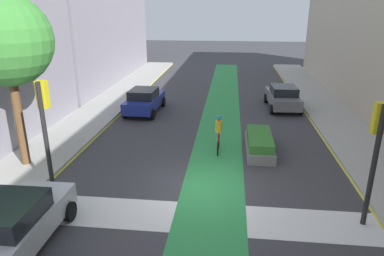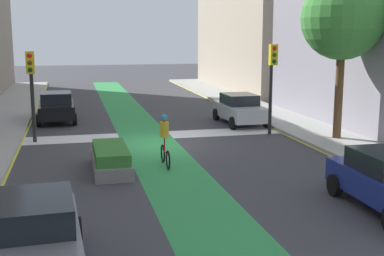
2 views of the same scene
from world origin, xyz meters
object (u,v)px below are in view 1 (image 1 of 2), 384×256
traffic_signal_near_right (376,141)px  median_planter (259,144)px  traffic_signal_near_left (45,117)px  car_silver_left_near (14,225)px  car_grey_right_far (283,97)px  car_blue_left_far (144,100)px  street_tree_near (6,41)px  cyclist_in_lane (219,133)px

traffic_signal_near_right → median_planter: traffic_signal_near_right is taller
traffic_signal_near_left → car_silver_left_near: traffic_signal_near_left is taller
traffic_signal_near_right → car_grey_right_far: size_ratio=0.93×
car_blue_left_far → car_grey_right_far: bearing=11.8°
street_tree_near → median_planter: bearing=15.3°
traffic_signal_near_left → car_blue_left_far: bearing=85.5°
cyclist_in_lane → median_planter: cyclist_in_lane is taller
traffic_signal_near_right → cyclist_in_lane: (-4.86, 5.22, -1.82)m
traffic_signal_near_right → car_silver_left_near: (-10.30, -2.49, -1.99)m
car_blue_left_far → median_planter: (7.01, -5.82, -0.40)m
traffic_signal_near_right → median_planter: (-2.90, 5.48, -2.39)m
traffic_signal_near_right → car_grey_right_far: 13.38m
car_grey_right_far → cyclist_in_lane: (-4.03, -7.98, 0.17)m
traffic_signal_near_right → traffic_signal_near_left: size_ratio=0.94×
car_grey_right_far → car_blue_left_far: size_ratio=1.00×
cyclist_in_lane → median_planter: bearing=7.5°
traffic_signal_near_right → median_planter: 6.64m
car_grey_right_far → street_tree_near: street_tree_near is taller
street_tree_near → median_planter: (10.17, 2.78, -4.92)m
car_blue_left_far → traffic_signal_near_left: bearing=-94.5°
car_silver_left_near → car_blue_left_far: size_ratio=0.99×
cyclist_in_lane → street_tree_near: 9.64m
cyclist_in_lane → median_planter: 2.05m
cyclist_in_lane → street_tree_near: size_ratio=0.26×
car_grey_right_far → car_silver_left_near: bearing=-121.1°
cyclist_in_lane → median_planter: size_ratio=0.56×
traffic_signal_near_right → street_tree_near: bearing=168.3°
car_grey_right_far → median_planter: size_ratio=1.28×
car_blue_left_far → cyclist_in_lane: cyclist_in_lane is taller
car_silver_left_near → street_tree_near: bearing=118.1°
car_silver_left_near → cyclist_in_lane: (5.44, 7.72, 0.17)m
cyclist_in_lane → street_tree_near: street_tree_near is taller
car_silver_left_near → cyclist_in_lane: size_ratio=2.27×
cyclist_in_lane → street_tree_near: bearing=-163.0°
street_tree_near → median_planter: 11.64m
car_grey_right_far → car_blue_left_far: 9.29m
traffic_signal_near_right → car_grey_right_far: bearing=93.6°
traffic_signal_near_left → car_silver_left_near: 3.86m
traffic_signal_near_right → traffic_signal_near_left: bearing=176.4°
traffic_signal_near_left → car_grey_right_far: size_ratio=0.99×
traffic_signal_near_left → street_tree_near: 3.89m
cyclist_in_lane → street_tree_near: (-8.22, -2.52, 4.35)m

